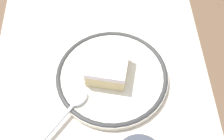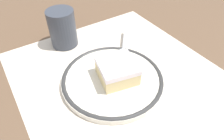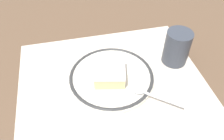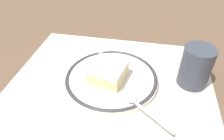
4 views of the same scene
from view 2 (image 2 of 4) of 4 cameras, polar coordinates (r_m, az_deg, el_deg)
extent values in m
plane|color=brown|center=(0.44, 2.50, -2.20)|extent=(2.40, 2.40, 0.00)
cube|color=beige|center=(0.44, 2.50, -2.13)|extent=(0.46, 0.41, 0.00)
cylinder|color=silver|center=(0.42, 0.00, -2.54)|extent=(0.21, 0.21, 0.01)
torus|color=#333333|center=(0.42, 0.00, -2.24)|extent=(0.21, 0.21, 0.01)
cube|color=beige|center=(0.41, 1.49, -0.77)|extent=(0.08, 0.08, 0.03)
cube|color=white|center=(0.40, 1.54, 1.30)|extent=(0.09, 0.09, 0.01)
ellipsoid|color=silver|center=(0.47, 3.10, 4.68)|extent=(0.04, 0.04, 0.01)
cylinder|color=silver|center=(0.52, 3.50, 8.90)|extent=(0.08, 0.06, 0.01)
cylinder|color=#383D47|center=(0.52, -13.78, 11.36)|extent=(0.07, 0.07, 0.09)
cylinder|color=brown|center=(0.53, -13.41, 9.45)|extent=(0.06, 0.06, 0.05)
cube|color=white|center=(0.43, 25.67, -8.47)|extent=(0.16, 0.16, 0.00)
camera|label=1|loc=(0.60, -28.41, 58.46)|focal=48.76mm
camera|label=3|loc=(0.57, 56.95, 41.30)|focal=36.30mm
camera|label=4|loc=(0.61, 33.97, 39.48)|focal=33.92mm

